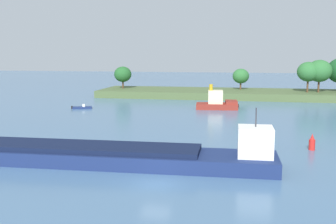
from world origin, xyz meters
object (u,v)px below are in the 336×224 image
(tugboat, at_px, (218,103))
(channel_buoy_red, at_px, (312,143))
(small_motorboat, at_px, (82,107))
(cargo_barge, at_px, (85,153))

(tugboat, distance_m, channel_buoy_red, 35.05)
(small_motorboat, bearing_deg, channel_buoy_red, -35.38)
(small_motorboat, xyz_separation_m, tugboat, (26.51, 4.63, 1.01))
(cargo_barge, bearing_deg, small_motorboat, 112.91)
(cargo_barge, xyz_separation_m, small_motorboat, (-16.04, 37.95, -0.76))
(small_motorboat, relative_size, tugboat, 0.48)
(cargo_barge, distance_m, tugboat, 43.84)
(tugboat, height_order, channel_buoy_red, tugboat)
(cargo_barge, height_order, small_motorboat, cargo_barge)
(tugboat, bearing_deg, cargo_barge, -103.82)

